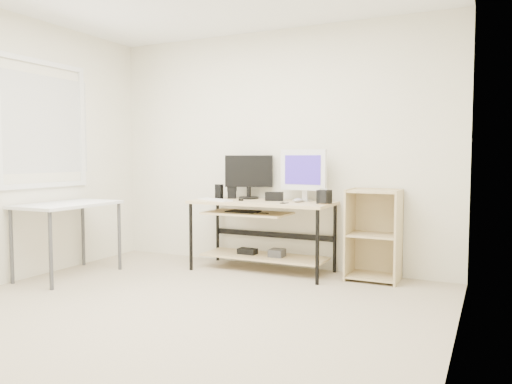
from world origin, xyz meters
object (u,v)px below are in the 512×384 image
object	(u,v)px
side_table	(68,211)
audio_controller	(219,192)
black_monitor	(249,174)
white_imac	(303,171)
shelf_unit	(374,234)
desk	(260,221)

from	to	relation	value
side_table	audio_controller	world-z (taller)	audio_controller
side_table	black_monitor	world-z (taller)	black_monitor
black_monitor	white_imac	size ratio (longest dim) A/B	0.94
shelf_unit	white_imac	xyz separation A→B (m)	(-0.75, 0.01, 0.61)
black_monitor	white_imac	bearing A→B (deg)	-23.59
desk	black_monitor	size ratio (longest dim) A/B	2.93
shelf_unit	white_imac	size ratio (longest dim) A/B	1.65
side_table	desk	bearing A→B (deg)	32.65
side_table	black_monitor	xyz separation A→B (m)	(1.42, 1.26, 0.36)
desk	white_imac	world-z (taller)	white_imac
black_monitor	desk	bearing A→B (deg)	-61.21
shelf_unit	black_monitor	xyz separation A→B (m)	(-1.41, 0.04, 0.57)
side_table	white_imac	size ratio (longest dim) A/B	1.84
black_monitor	side_table	bearing A→B (deg)	-159.26
desk	audio_controller	distance (m)	0.60
shelf_unit	audio_controller	size ratio (longest dim) A/B	5.54
black_monitor	audio_controller	bearing A→B (deg)	-173.24
shelf_unit	side_table	bearing A→B (deg)	-156.67
desk	side_table	bearing A→B (deg)	-147.35
desk	audio_controller	bearing A→B (deg)	175.02
side_table	audio_controller	bearing A→B (deg)	44.45
side_table	audio_controller	distance (m)	1.59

